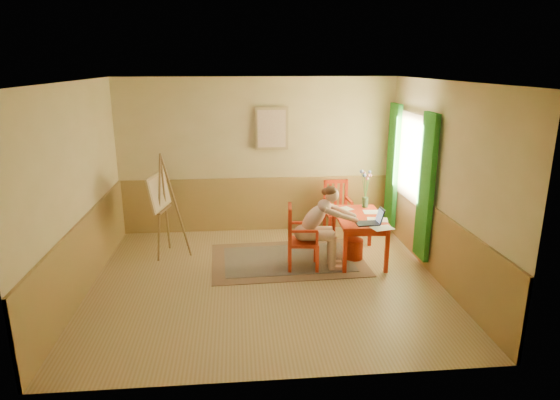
{
  "coord_description": "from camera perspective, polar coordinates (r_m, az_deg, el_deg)",
  "views": [
    {
      "loc": [
        -0.38,
        -6.31,
        3.03
      ],
      "look_at": [
        0.25,
        0.55,
        1.05
      ],
      "focal_mm": 30.74,
      "sensor_mm": 36.0,
      "label": 1
    }
  ],
  "objects": [
    {
      "name": "table",
      "position": [
        7.64,
        9.41,
        -2.5
      ],
      "size": [
        0.78,
        1.23,
        0.72
      ],
      "color": "red",
      "rests_on": "room"
    },
    {
      "name": "room",
      "position": [
        6.53,
        -1.74,
        1.57
      ],
      "size": [
        5.04,
        4.54,
        2.84
      ],
      "color": "tan",
      "rests_on": "ground"
    },
    {
      "name": "figure",
      "position": [
        7.18,
        4.72,
        -2.85
      ],
      "size": [
        0.97,
        0.45,
        1.29
      ],
      "color": "#DCAB92",
      "rests_on": "room"
    },
    {
      "name": "easel",
      "position": [
        7.82,
        -13.98,
        0.49
      ],
      "size": [
        0.62,
        0.75,
        1.69
      ],
      "color": "olive",
      "rests_on": "room"
    },
    {
      "name": "wastebasket",
      "position": [
        7.77,
        8.71,
        -5.8
      ],
      "size": [
        0.33,
        0.33,
        0.33
      ],
      "primitive_type": "cylinder",
      "rotation": [
        0.0,
        0.0,
        -0.07
      ],
      "color": "#A62E10",
      "rests_on": "room"
    },
    {
      "name": "chair_back",
      "position": [
        8.68,
        6.84,
        -1.04
      ],
      "size": [
        0.46,
        0.48,
        1.0
      ],
      "color": "red",
      "rests_on": "room"
    },
    {
      "name": "vase",
      "position": [
        8.02,
        10.13,
        1.15
      ],
      "size": [
        0.22,
        0.31,
        0.62
      ],
      "color": "#3F724C",
      "rests_on": "table"
    },
    {
      "name": "laptop",
      "position": [
        7.25,
        10.82,
        -2.44
      ],
      "size": [
        0.4,
        0.25,
        0.24
      ],
      "color": "#1E2338",
      "rests_on": "table"
    },
    {
      "name": "papers",
      "position": [
        7.57,
        10.46,
        -1.98
      ],
      "size": [
        0.8,
        1.28,
        0.0
      ],
      "color": "white",
      "rests_on": "table"
    },
    {
      "name": "wall_portrait",
      "position": [
        8.61,
        -1.02,
        8.49
      ],
      "size": [
        0.6,
        0.05,
        0.76
      ],
      "color": "tan",
      "rests_on": "room"
    },
    {
      "name": "rug",
      "position": [
        7.69,
        0.93,
        -7.09
      ],
      "size": [
        2.46,
        1.69,
        0.02
      ],
      "color": "#8C7251",
      "rests_on": "room"
    },
    {
      "name": "wainscot",
      "position": [
        7.55,
        -2.06,
        -3.55
      ],
      "size": [
        5.0,
        4.5,
        1.0
      ],
      "color": "#A07F45",
      "rests_on": "room"
    },
    {
      "name": "window",
      "position": [
        8.1,
        15.12,
        3.47
      ],
      "size": [
        0.12,
        2.01,
        2.2
      ],
      "color": "white",
      "rests_on": "room"
    },
    {
      "name": "chair_left",
      "position": [
        7.24,
        2.38,
        -4.48
      ],
      "size": [
        0.49,
        0.48,
        0.99
      ],
      "color": "red",
      "rests_on": "room"
    }
  ]
}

